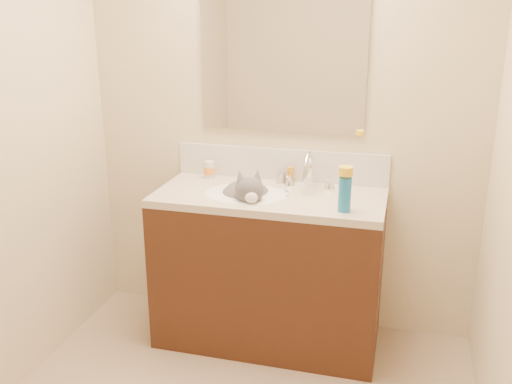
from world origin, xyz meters
The scene contains 16 objects.
room_shell centered at (0.00, 0.00, 1.49)m, with size 2.24×2.54×2.52m.
vanity_cabinet centered at (0.00, 0.97, 0.41)m, with size 1.20×0.55×0.82m, color #391C10.
counter_slab centered at (0.00, 0.97, 0.84)m, with size 1.20×0.55×0.04m, color beige.
basin centered at (-0.12, 0.94, 0.79)m, with size 0.45×0.36×0.14m, color white.
faucet centered at (0.18, 1.11, 0.95)m, with size 0.28×0.20×0.21m.
cat centered at (-0.12, 0.96, 0.83)m, with size 0.40×0.42×0.32m.
backsplash centered at (0.00, 1.24, 0.95)m, with size 1.20×0.02×0.18m, color beige.
mirror centered at (0.00, 1.24, 1.54)m, with size 0.90×0.02×0.80m, color white.
pill_bottle centered at (-0.40, 1.17, 0.91)m, with size 0.05×0.05×0.10m, color silver.
pill_label centered at (-0.40, 1.17, 0.91)m, with size 0.06×0.06×0.04m, color orange.
silver_jar centered at (0.01, 1.18, 0.89)m, with size 0.05×0.05×0.06m, color #B7B7BC.
amber_bottle centered at (0.07, 1.19, 0.91)m, with size 0.04×0.04×0.09m, color #BF8116.
toothbrush centered at (0.08, 1.01, 0.86)m, with size 0.01×0.13×0.01m, color silver.
toothbrush_head centered at (0.08, 1.01, 0.87)m, with size 0.02×0.03×0.02m, color #6CA5E7.
spray_can centered at (0.41, 0.81, 0.94)m, with size 0.06×0.06×0.17m, color #1971B2.
spray_cap centered at (0.41, 0.81, 1.06)m, with size 0.07×0.07×0.04m, color yellow.
Camera 1 is at (0.66, -1.78, 1.79)m, focal length 40.00 mm.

